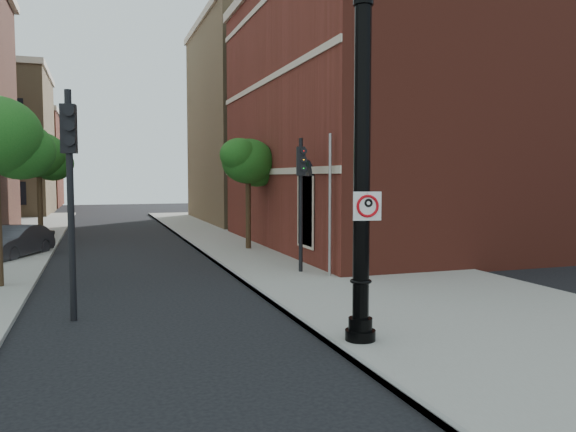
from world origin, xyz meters
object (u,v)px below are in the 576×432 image
object	(u,v)px
lamppost	(362,179)
parked_car	(14,242)
no_parking_sign	(367,206)
traffic_signal_left	(70,166)
traffic_signal_right	(301,183)

from	to	relation	value
lamppost	parked_car	distance (m)	17.19
no_parking_sign	traffic_signal_left	world-z (taller)	traffic_signal_left
no_parking_sign	traffic_signal_right	xyz separation A→B (m)	(1.59, 7.94, 0.33)
traffic_signal_left	traffic_signal_right	xyz separation A→B (m)	(6.95, 3.94, -0.45)
traffic_signal_left	traffic_signal_right	bearing A→B (deg)	37.32
no_parking_sign	traffic_signal_left	size ratio (longest dim) A/B	0.10
lamppost	no_parking_sign	size ratio (longest dim) A/B	12.88
traffic_signal_right	no_parking_sign	bearing A→B (deg)	-87.14
traffic_signal_left	traffic_signal_right	world-z (taller)	traffic_signal_left
traffic_signal_left	traffic_signal_right	distance (m)	8.00
no_parking_sign	parked_car	distance (m)	17.30
no_parking_sign	parked_car	xyz separation A→B (m)	(-7.99, 15.20, -2.07)
parked_car	no_parking_sign	bearing A→B (deg)	-39.08
parked_car	traffic_signal_left	size ratio (longest dim) A/B	0.77
traffic_signal_left	lamppost	bearing A→B (deg)	-27.92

